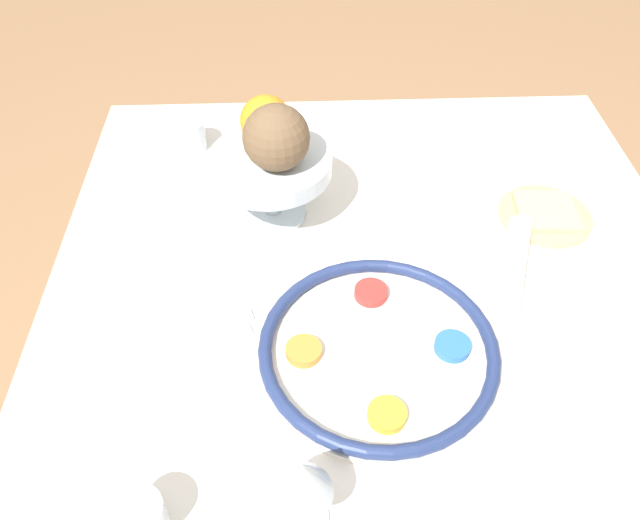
{
  "coord_description": "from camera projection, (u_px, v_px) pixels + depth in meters",
  "views": [
    {
      "loc": [
        -0.67,
        0.12,
        1.51
      ],
      "look_at": [
        0.02,
        0.09,
        0.81
      ],
      "focal_mm": 35.0,
      "sensor_mm": 36.0,
      "label": 1
    }
  ],
  "objects": [
    {
      "name": "dining_table",
      "position": [
        365.0,
        409.0,
        1.28
      ],
      "size": [
        1.1,
        1.07,
        0.77
      ],
      "color": "silver",
      "rests_on": "ground_plane"
    },
    {
      "name": "fruit_stand",
      "position": [
        270.0,
        169.0,
        1.05
      ],
      "size": [
        0.21,
        0.21,
        0.13
      ],
      "color": "silver",
      "rests_on": "dining_table"
    },
    {
      "name": "fork_left",
      "position": [
        195.0,
        346.0,
        0.91
      ],
      "size": [
        0.08,
        0.17,
        0.01
      ],
      "color": "silver",
      "rests_on": "dining_table"
    },
    {
      "name": "cup_far",
      "position": [
        296.0,
        144.0,
        1.22
      ],
      "size": [
        0.06,
        0.06,
        0.06
      ],
      "color": "silver",
      "rests_on": "dining_table"
    },
    {
      "name": "fork_right",
      "position": [
        197.0,
        330.0,
        0.93
      ],
      "size": [
        0.07,
        0.17,
        0.01
      ],
      "color": "silver",
      "rests_on": "dining_table"
    },
    {
      "name": "orange_fruit",
      "position": [
        266.0,
        121.0,
        1.03
      ],
      "size": [
        0.09,
        0.09,
        0.09
      ],
      "color": "orange",
      "rests_on": "fruit_stand"
    },
    {
      "name": "bread_plate",
      "position": [
        545.0,
        214.0,
        1.11
      ],
      "size": [
        0.16,
        0.16,
        0.02
      ],
      "color": "tan",
      "rests_on": "dining_table"
    },
    {
      "name": "napkin_roll",
      "position": [
        514.0,
        262.0,
        1.01
      ],
      "size": [
        0.2,
        0.11,
        0.04
      ],
      "color": "white",
      "rests_on": "dining_table"
    },
    {
      "name": "cup_near",
      "position": [
        190.0,
        135.0,
        1.24
      ],
      "size": [
        0.06,
        0.06,
        0.06
      ],
      "color": "silver",
      "rests_on": "dining_table"
    },
    {
      "name": "cup_mid",
      "position": [
        139.0,
        520.0,
        0.71
      ],
      "size": [
        0.06,
        0.06,
        0.06
      ],
      "color": "silver",
      "rests_on": "dining_table"
    },
    {
      "name": "wine_glass",
      "position": [
        302.0,
        480.0,
        0.67
      ],
      "size": [
        0.07,
        0.07,
        0.14
      ],
      "color": "silver",
      "rests_on": "dining_table"
    },
    {
      "name": "ground_plane",
      "position": [
        357.0,
        490.0,
        1.55
      ],
      "size": [
        8.0,
        8.0,
        0.0
      ],
      "primitive_type": "plane",
      "color": "#99704C"
    },
    {
      "name": "coconut",
      "position": [
        276.0,
        138.0,
        0.98
      ],
      "size": [
        0.11,
        0.11,
        0.11
      ],
      "color": "brown",
      "rests_on": "fruit_stand"
    },
    {
      "name": "seder_plate",
      "position": [
        378.0,
        349.0,
        0.89
      ],
      "size": [
        0.35,
        0.35,
        0.03
      ],
      "color": "silver",
      "rests_on": "dining_table"
    }
  ]
}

